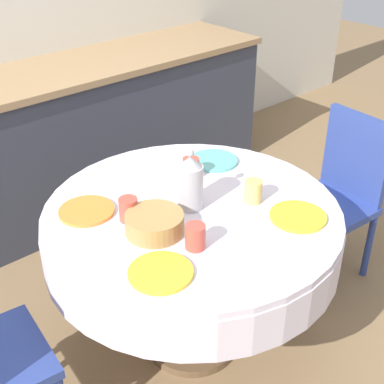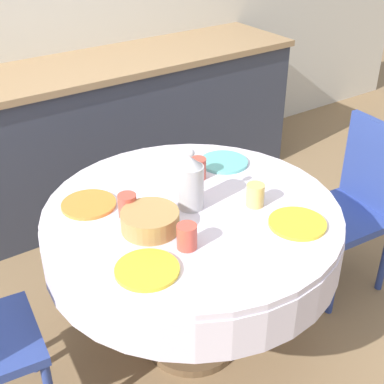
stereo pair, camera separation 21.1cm
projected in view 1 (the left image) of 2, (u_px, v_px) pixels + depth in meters
name	position (u px, v px, depth m)	size (l,w,h in m)	color
ground_plane	(192.00, 341.00, 2.54)	(12.00, 12.00, 0.00)	#8E704C
kitchen_counter	(36.00, 152.00, 3.21)	(3.24, 0.64, 0.93)	#383D4C
dining_table	(192.00, 235.00, 2.22)	(1.22, 1.22, 0.74)	brown
chair_left	(338.00, 191.00, 2.78)	(0.43, 0.43, 0.89)	#2D428E
plate_near_left	(161.00, 272.00, 1.80)	(0.22, 0.22, 0.01)	yellow
cup_near_left	(195.00, 237.00, 1.91)	(0.07, 0.07, 0.10)	#CC4C3D
plate_near_right	(298.00, 217.00, 2.10)	(0.22, 0.22, 0.01)	yellow
cup_near_right	(253.00, 191.00, 2.18)	(0.07, 0.07, 0.10)	#DBB766
plate_far_left	(87.00, 211.00, 2.13)	(0.22, 0.22, 0.01)	orange
cup_far_left	(129.00, 209.00, 2.06)	(0.07, 0.07, 0.10)	#CC4C3D
plate_far_right	(214.00, 161.00, 2.50)	(0.22, 0.22, 0.01)	#60BCB7
cup_far_right	(191.00, 168.00, 2.35)	(0.07, 0.07, 0.10)	#CC4C3D
coffee_carafe	(190.00, 183.00, 2.11)	(0.10, 0.10, 0.26)	#B2B2B7
bread_basket	(155.00, 223.00, 2.00)	(0.22, 0.22, 0.08)	#AD844C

